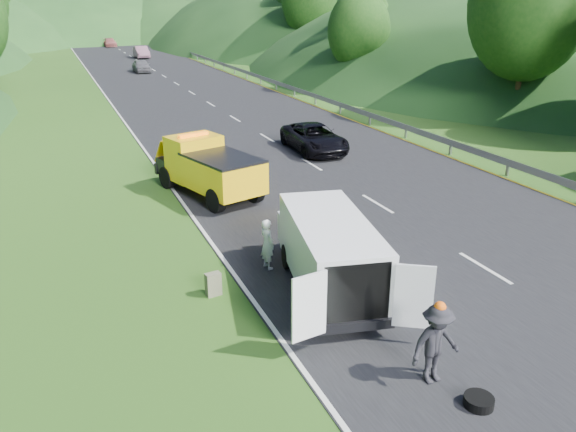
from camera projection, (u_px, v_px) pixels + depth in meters
name	position (u px, v px, depth m)	size (l,w,h in m)	color
ground	(361.00, 258.00, 17.06)	(320.00, 320.00, 0.00)	#38661E
road_surface	(177.00, 84.00, 52.56)	(14.00, 200.00, 0.02)	black
guardrail	(215.00, 67.00, 65.95)	(0.06, 140.00, 1.52)	gray
tree_line_right	(290.00, 57.00, 76.98)	(14.00, 140.00, 14.00)	#295117
hills_backdrop	(107.00, 33.00, 135.32)	(201.00, 288.60, 44.00)	#2D5B23
tow_truck	(208.00, 167.00, 22.25)	(3.46, 5.79, 2.35)	black
white_van	(329.00, 250.00, 14.83)	(3.65, 6.19, 2.07)	black
woman	(268.00, 268.00, 16.44)	(0.55, 0.40, 1.51)	silver
child	(340.00, 284.00, 15.51)	(0.47, 0.36, 0.96)	tan
worker	(432.00, 381.00, 11.57)	(1.13, 0.65, 1.75)	black
suitcase	(213.00, 284.00, 14.82)	(0.40, 0.22, 0.65)	#67654D
spare_tire	(478.00, 406.00, 10.84)	(0.58, 0.58, 0.20)	black
passing_suv	(314.00, 151.00, 29.15)	(2.28, 4.94, 1.37)	black
dist_car_a	(142.00, 72.00, 60.88)	(1.62, 4.02, 1.37)	#515056
dist_car_b	(142.00, 58.00, 75.75)	(1.63, 4.67, 1.54)	#714B5E
dist_car_c	(111.00, 47.00, 93.97)	(1.86, 4.57, 1.33)	#9E544F
dist_car_d	(114.00, 38.00, 117.40)	(1.62, 4.02, 1.37)	slate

